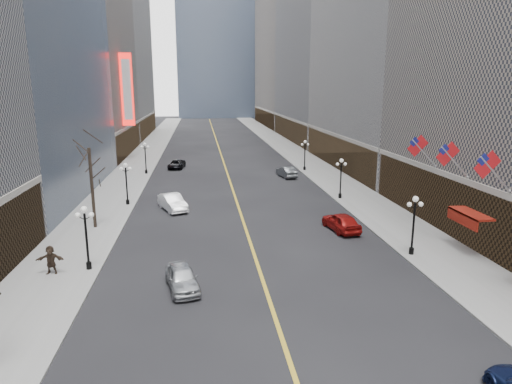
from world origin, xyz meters
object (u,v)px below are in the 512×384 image
object	(u,v)px
streetlamp_east_1	(414,219)
streetlamp_east_3	(305,152)
streetlamp_west_3	(145,155)
streetlamp_west_1	(86,231)
car_sb_far	(286,172)
streetlamp_east_2	(341,174)
streetlamp_west_2	(126,179)
car_nb_far	(177,164)
car_nb_mid	(172,202)
car_sb_mid	(341,222)
car_nb_near	(182,278)

from	to	relation	value
streetlamp_east_1	streetlamp_east_3	size ratio (longest dim) A/B	1.00
streetlamp_east_1	streetlamp_west_3	world-z (taller)	same
streetlamp_east_3	streetlamp_west_1	size ratio (longest dim) A/B	1.00
streetlamp_east_3	car_sb_far	size ratio (longest dim) A/B	0.98
streetlamp_east_1	streetlamp_east_2	size ratio (longest dim) A/B	1.00
streetlamp_west_2	car_nb_far	distance (m)	22.98
streetlamp_west_3	car_nb_mid	world-z (taller)	streetlamp_west_3
car_nb_mid	streetlamp_west_3	bearing A→B (deg)	82.01
car_nb_far	car_sb_mid	world-z (taller)	car_sb_mid
streetlamp_west_1	streetlamp_west_2	bearing A→B (deg)	90.00
streetlamp_east_1	car_nb_mid	size ratio (longest dim) A/B	0.89
car_nb_far	streetlamp_east_3	bearing A→B (deg)	-5.11
streetlamp_east_3	streetlamp_west_3	xyz separation A→B (m)	(-23.60, 0.00, 0.00)
streetlamp_east_3	streetlamp_west_3	distance (m)	23.60
car_nb_far	car_sb_mid	xyz separation A→B (m)	(16.01, -33.78, 0.16)
streetlamp_west_3	car_nb_far	world-z (taller)	streetlamp_west_3
streetlamp_east_1	streetlamp_east_3	distance (m)	36.00
streetlamp_east_1	car_nb_far	size ratio (longest dim) A/B	0.95
streetlamp_west_1	streetlamp_west_2	distance (m)	18.00
streetlamp_west_3	streetlamp_west_2	bearing A→B (deg)	-90.00
car_sb_mid	streetlamp_east_3	bearing A→B (deg)	-106.03
streetlamp_east_3	car_nb_far	xyz separation A→B (m)	(-19.42, 4.48, -2.24)
streetlamp_west_3	car_nb_mid	bearing A→B (deg)	-76.49
streetlamp_west_1	car_nb_far	world-z (taller)	streetlamp_west_1
streetlamp_west_2	car_nb_mid	distance (m)	5.87
streetlamp_west_1	car_nb_near	world-z (taller)	streetlamp_west_1
car_nb_near	car_sb_mid	bearing A→B (deg)	26.25
car_nb_far	car_nb_mid	bearing A→B (deg)	-80.43
streetlamp_east_1	streetlamp_west_2	size ratio (longest dim) A/B	1.00
streetlamp_east_2	streetlamp_east_3	distance (m)	18.00
streetlamp_west_2	streetlamp_west_3	xyz separation A→B (m)	(0.00, 18.00, 0.00)
streetlamp_west_3	car_nb_mid	size ratio (longest dim) A/B	0.89
streetlamp_east_3	car_sb_mid	bearing A→B (deg)	-96.64
car_nb_near	streetlamp_west_2	bearing A→B (deg)	95.64
car_nb_near	car_nb_far	distance (m)	44.27
streetlamp_west_1	car_nb_mid	distance (m)	16.44
streetlamp_west_2	car_nb_mid	size ratio (longest dim) A/B	0.89
streetlamp_east_3	streetlamp_east_2	bearing A→B (deg)	-90.00
car_nb_near	car_nb_mid	bearing A→B (deg)	83.73
streetlamp_east_2	streetlamp_west_3	xyz separation A→B (m)	(-23.60, 18.00, 0.00)
streetlamp_west_2	car_sb_mid	bearing A→B (deg)	-29.24
streetlamp_east_3	streetlamp_west_2	size ratio (longest dim) A/B	1.00
streetlamp_east_3	car_sb_mid	world-z (taller)	streetlamp_east_3
streetlamp_east_2	streetlamp_west_1	size ratio (longest dim) A/B	1.00
streetlamp_west_2	car_sb_far	distance (m)	24.15
streetlamp_east_2	car_sb_mid	bearing A→B (deg)	-106.80
car_nb_mid	streetlamp_west_1	bearing A→B (deg)	-129.02
car_nb_mid	car_nb_far	bearing A→B (deg)	70.19
streetlamp_west_1	car_nb_near	distance (m)	7.84
streetlamp_east_2	streetlamp_west_3	bearing A→B (deg)	142.67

